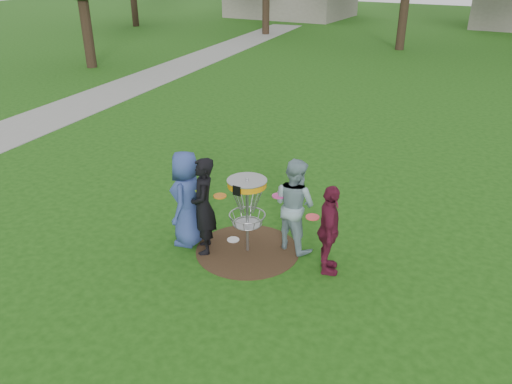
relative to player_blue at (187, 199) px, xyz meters
The scene contains 10 objects.
ground 1.38m from the player_blue, 13.08° to the left, with size 100.00×100.00×0.00m, color #19470F.
dirt_patch 1.38m from the player_blue, 13.08° to the left, with size 1.80×1.80×0.01m, color #47331E.
concrete_path 12.19m from the player_blue, 137.33° to the left, with size 2.20×40.00×0.02m, color #9E9E99.
player_blue is the anchor object (origin of this frame).
player_black 0.42m from the player_blue, 13.47° to the right, with size 0.62×0.41×1.71m, color black.
player_grey 1.85m from the player_blue, 23.86° to the left, with size 0.80×0.63×1.65m, color #7D9AA1.
player_maroon 2.51m from the player_blue, ahead, with size 0.88×0.37×1.51m, color maroon.
disc_on_grass 1.15m from the player_blue, 31.80° to the left, with size 0.22×0.22×0.02m, color silver.
disc_golf_basket 1.10m from the player_blue, 13.05° to the left, with size 0.66×0.67×1.38m.
held_discs 1.19m from the player_blue, 12.13° to the left, with size 2.15×0.76×0.14m.
Camera 1 is at (3.74, -6.37, 4.65)m, focal length 35.00 mm.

